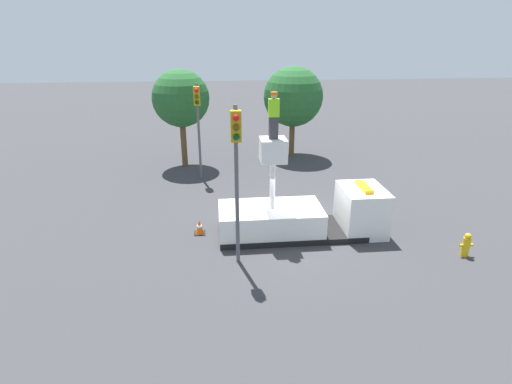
{
  "coord_description": "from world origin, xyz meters",
  "views": [
    {
      "loc": [
        -2.93,
        -14.74,
        7.8
      ],
      "look_at": [
        -1.56,
        -0.98,
        2.33
      ],
      "focal_mm": 28.0,
      "sensor_mm": 36.0,
      "label": 1
    }
  ],
  "objects_px": {
    "traffic_light_across": "(198,113)",
    "fire_hydrant": "(466,245)",
    "traffic_light_pole": "(236,157)",
    "worker": "(274,116)",
    "bucket_truck": "(303,216)",
    "tree_right_bg": "(181,99)",
    "tree_left_bg": "(293,97)",
    "traffic_cone_rear": "(199,227)"
  },
  "relations": [
    {
      "from": "traffic_light_pole",
      "to": "traffic_light_across",
      "type": "relative_size",
      "value": 1.06
    },
    {
      "from": "traffic_light_across",
      "to": "traffic_cone_rear",
      "type": "bearing_deg",
      "value": -88.9
    },
    {
      "from": "traffic_cone_rear",
      "to": "tree_left_bg",
      "type": "bearing_deg",
      "value": 61.85
    },
    {
      "from": "traffic_light_pole",
      "to": "tree_right_bg",
      "type": "bearing_deg",
      "value": 102.71
    },
    {
      "from": "traffic_cone_rear",
      "to": "tree_left_bg",
      "type": "distance_m",
      "value": 13.1
    },
    {
      "from": "traffic_light_across",
      "to": "fire_hydrant",
      "type": "relative_size",
      "value": 5.73
    },
    {
      "from": "traffic_light_pole",
      "to": "tree_left_bg",
      "type": "height_order",
      "value": "tree_left_bg"
    },
    {
      "from": "traffic_light_pole",
      "to": "worker",
      "type": "bearing_deg",
      "value": 54.07
    },
    {
      "from": "bucket_truck",
      "to": "traffic_cone_rear",
      "type": "distance_m",
      "value": 4.36
    },
    {
      "from": "worker",
      "to": "tree_right_bg",
      "type": "xyz_separation_m",
      "value": [
        -4.22,
        9.87,
        -0.77
      ]
    },
    {
      "from": "bucket_truck",
      "to": "worker",
      "type": "bearing_deg",
      "value": 180.0
    },
    {
      "from": "fire_hydrant",
      "to": "traffic_cone_rear",
      "type": "xyz_separation_m",
      "value": [
        -10.02,
        2.81,
        -0.17
      ]
    },
    {
      "from": "bucket_truck",
      "to": "tree_left_bg",
      "type": "relative_size",
      "value": 1.15
    },
    {
      "from": "bucket_truck",
      "to": "traffic_light_across",
      "type": "bearing_deg",
      "value": 121.59
    },
    {
      "from": "traffic_light_across",
      "to": "fire_hydrant",
      "type": "distance_m",
      "value": 14.4
    },
    {
      "from": "traffic_light_across",
      "to": "tree_left_bg",
      "type": "bearing_deg",
      "value": 34.93
    },
    {
      "from": "traffic_light_across",
      "to": "tree_right_bg",
      "type": "bearing_deg",
      "value": 112.27
    },
    {
      "from": "bucket_truck",
      "to": "tree_left_bg",
      "type": "bearing_deg",
      "value": 81.96
    },
    {
      "from": "worker",
      "to": "bucket_truck",
      "type": "bearing_deg",
      "value": 0.0
    },
    {
      "from": "traffic_light_pole",
      "to": "traffic_cone_rear",
      "type": "distance_m",
      "value": 4.73
    },
    {
      "from": "traffic_light_across",
      "to": "tree_right_bg",
      "type": "xyz_separation_m",
      "value": [
        -1.08,
        2.64,
        0.4
      ]
    },
    {
      "from": "traffic_light_pole",
      "to": "tree_left_bg",
      "type": "xyz_separation_m",
      "value": [
        4.44,
        13.55,
        -0.05
      ]
    },
    {
      "from": "worker",
      "to": "traffic_light_across",
      "type": "relative_size",
      "value": 0.32
    },
    {
      "from": "worker",
      "to": "traffic_light_pole",
      "type": "distance_m",
      "value": 2.76
    },
    {
      "from": "worker",
      "to": "traffic_light_pole",
      "type": "relative_size",
      "value": 0.3
    },
    {
      "from": "fire_hydrant",
      "to": "tree_left_bg",
      "type": "distance_m",
      "value": 14.9
    },
    {
      "from": "traffic_light_across",
      "to": "tree_right_bg",
      "type": "relative_size",
      "value": 0.9
    },
    {
      "from": "fire_hydrant",
      "to": "traffic_cone_rear",
      "type": "distance_m",
      "value": 10.41
    },
    {
      "from": "tree_left_bg",
      "to": "tree_right_bg",
      "type": "distance_m",
      "value": 7.32
    },
    {
      "from": "traffic_cone_rear",
      "to": "tree_right_bg",
      "type": "distance_m",
      "value": 10.34
    },
    {
      "from": "traffic_cone_rear",
      "to": "worker",
      "type": "bearing_deg",
      "value": -7.15
    },
    {
      "from": "traffic_light_across",
      "to": "tree_left_bg",
      "type": "xyz_separation_m",
      "value": [
        6.06,
        4.23,
        0.18
      ]
    },
    {
      "from": "traffic_cone_rear",
      "to": "traffic_light_pole",
      "type": "bearing_deg",
      "value": -59.04
    },
    {
      "from": "worker",
      "to": "traffic_cone_rear",
      "type": "height_order",
      "value": "worker"
    },
    {
      "from": "traffic_light_pole",
      "to": "traffic_cone_rear",
      "type": "relative_size",
      "value": 9.29
    },
    {
      "from": "traffic_light_across",
      "to": "traffic_light_pole",
      "type": "bearing_deg",
      "value": -80.17
    },
    {
      "from": "bucket_truck",
      "to": "traffic_light_across",
      "type": "xyz_separation_m",
      "value": [
        -4.44,
        7.22,
        3.02
      ]
    },
    {
      "from": "tree_left_bg",
      "to": "tree_right_bg",
      "type": "height_order",
      "value": "same"
    },
    {
      "from": "tree_left_bg",
      "to": "traffic_cone_rear",
      "type": "bearing_deg",
      "value": -118.15
    },
    {
      "from": "traffic_cone_rear",
      "to": "tree_right_bg",
      "type": "bearing_deg",
      "value": 97.29
    },
    {
      "from": "bucket_truck",
      "to": "fire_hydrant",
      "type": "bearing_deg",
      "value": -23.07
    },
    {
      "from": "traffic_light_pole",
      "to": "traffic_light_across",
      "type": "bearing_deg",
      "value": 99.83
    }
  ]
}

